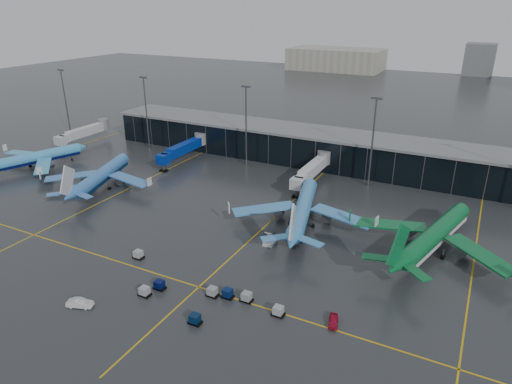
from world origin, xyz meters
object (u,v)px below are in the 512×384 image
at_px(mobile_airstair, 270,241).
at_px(service_van_red, 333,321).
at_px(airliner_klm_near, 303,199).
at_px(airliner_klm_west, 36,151).
at_px(airliner_arkefly, 101,167).
at_px(baggage_carts, 198,292).
at_px(service_van_white, 80,303).
at_px(airliner_aer_lingus, 437,224).

xyz_separation_m(mobile_airstair, service_van_red, (20.95, -19.51, -0.12)).
height_order(airliner_klm_near, service_van_red, airliner_klm_near).
relative_size(airliner_klm_west, mobile_airstair, 10.71).
height_order(airliner_klm_west, service_van_red, airliner_klm_west).
xyz_separation_m(airliner_arkefly, airliner_klm_near, (59.45, 4.54, 0.30)).
distance_m(airliner_klm_near, baggage_carts, 36.97).
bearing_deg(service_van_white, baggage_carts, -74.08).
xyz_separation_m(airliner_arkefly, mobile_airstair, (57.00, -8.46, -5.09)).
xyz_separation_m(airliner_klm_near, airliner_aer_lingus, (29.73, 0.27, 0.21)).
bearing_deg(airliner_klm_west, service_van_white, -15.10).
xyz_separation_m(airliner_arkefly, baggage_carts, (53.77, -31.59, -5.11)).
height_order(airliner_klm_west, service_van_white, airliner_klm_west).
bearing_deg(service_van_white, airliner_arkefly, 20.04).
bearing_deg(service_van_red, airliner_klm_near, 104.35).
distance_m(airliner_klm_west, service_van_white, 82.03).
relative_size(airliner_klm_west, airliner_klm_near, 0.92).
bearing_deg(service_van_white, airliner_aer_lingus, -67.34).
height_order(service_van_red, service_van_white, service_van_white).
relative_size(baggage_carts, service_van_white, 7.75).
bearing_deg(airliner_klm_near, baggage_carts, -113.57).
bearing_deg(service_van_white, mobile_airstair, -49.64).
distance_m(airliner_aer_lingus, baggage_carts, 51.09).
bearing_deg(airliner_arkefly, baggage_carts, -48.56).
bearing_deg(airliner_aer_lingus, airliner_arkefly, -162.60).
distance_m(airliner_aer_lingus, service_van_white, 71.27).
relative_size(airliner_klm_near, mobile_airstair, 11.64).
distance_m(airliner_arkefly, airliner_klm_near, 59.62).
relative_size(airliner_arkefly, service_van_red, 10.02).
xyz_separation_m(airliner_aer_lingus, mobile_airstair, (-32.18, -13.27, -5.60)).
xyz_separation_m(service_van_red, service_van_white, (-40.67, -15.74, 0.11)).
bearing_deg(airliner_arkefly, service_van_white, -67.66).
bearing_deg(service_van_red, baggage_carts, 173.21).
bearing_deg(service_van_red, airliner_klm_west, 148.98).
bearing_deg(mobile_airstair, airliner_klm_near, 76.76).
xyz_separation_m(airliner_aer_lingus, service_van_red, (-11.22, -32.78, -5.72)).
bearing_deg(mobile_airstair, airliner_arkefly, 168.96).
bearing_deg(airliner_arkefly, service_van_red, -37.86).
bearing_deg(service_van_white, airliner_klm_near, -45.08).
bearing_deg(baggage_carts, airliner_klm_west, 157.92).
relative_size(airliner_aer_lingus, service_van_red, 10.89).
height_order(airliner_aer_lingus, service_van_red, airliner_aer_lingus).
relative_size(baggage_carts, mobile_airstair, 10.38).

